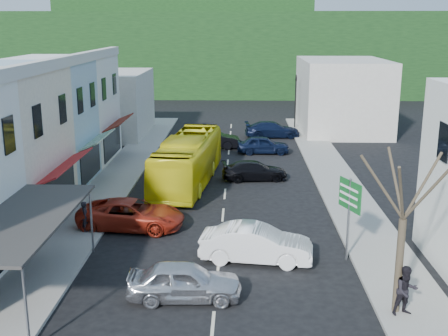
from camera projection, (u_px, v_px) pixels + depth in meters
ground at (220, 242)px, 27.60m from camera, size 120.00×120.00×0.00m
sidewalk_left at (114, 183)px, 37.47m from camera, size 3.00×52.00×0.15m
sidewalk_right at (339, 185)px, 37.05m from camera, size 3.00×52.00×0.15m
shopfront_row at (3, 140)px, 31.78m from camera, size 8.25×30.00×8.00m
distant_block_left at (104, 104)px, 53.31m from camera, size 8.00×10.00×6.00m
distant_block_right at (342, 95)px, 55.45m from camera, size 8.00×12.00×7.00m
hillside at (226, 47)px, 88.94m from camera, size 80.00×26.00×14.00m
bus at (188, 162)px, 37.10m from camera, size 3.71×11.80×3.10m
car_silver at (184, 282)px, 21.72m from camera, size 4.45×1.93×1.40m
car_white at (256, 246)px, 25.20m from camera, size 4.60×2.35×1.40m
car_red at (131, 216)px, 29.25m from camera, size 4.77×2.37×1.40m
car_black_near at (255, 170)px, 38.34m from camera, size 4.69×2.39×1.40m
car_navy_mid at (263, 145)px, 46.10m from camera, size 4.42×1.84×1.40m
car_black_far at (212, 140)px, 48.05m from camera, size 4.40×1.81×1.40m
car_navy_far at (272, 130)px, 52.63m from camera, size 4.64×2.20×1.40m
pedestrian_left at (85, 215)px, 28.39m from camera, size 0.52×0.67×1.70m
pedestrian_right at (406, 293)px, 20.22m from camera, size 0.79×0.61×1.70m
direction_sign at (349, 220)px, 25.04m from camera, size 1.37×1.85×3.83m
street_tree at (403, 219)px, 19.82m from camera, size 3.36×3.36×7.43m
traffic_signal at (295, 102)px, 56.38m from camera, size 0.58×1.11×5.45m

